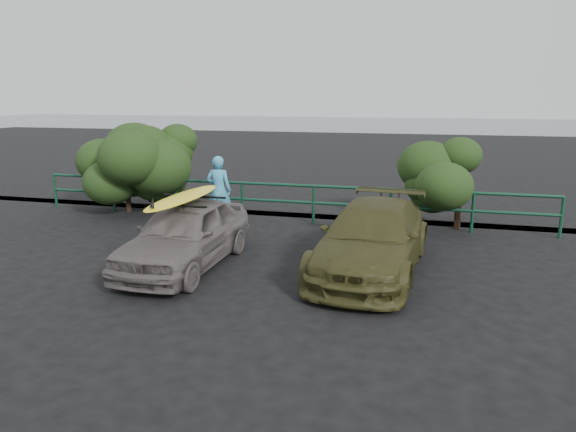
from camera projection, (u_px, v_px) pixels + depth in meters
The scene contains 10 objects.
ground at pixel (203, 284), 9.25m from camera, with size 80.00×80.00×0.00m, color black.
ocean at pixel (393, 123), 65.81m from camera, with size 200.00×200.00×0.00m, color slate.
guardrail at pixel (277, 202), 13.84m from camera, with size 14.00×0.08×1.04m, color #113E29, non-canonical shape.
shrub_left at pixel (125, 170), 15.24m from camera, with size 3.20×2.40×2.35m, color #223B15, non-canonical shape.
shrub_right at pixel (473, 180), 12.93m from camera, with size 3.20×2.40×2.50m, color #223B15, non-canonical shape.
sedan at pixel (185, 234), 10.08m from camera, with size 1.55×3.85×1.31m, color #635A58.
olive_vehicle at pixel (372, 238), 9.82m from camera, with size 1.82×4.48×1.30m, color #403F1C.
man at pixel (219, 190), 13.46m from camera, with size 0.66×0.43×1.81m, color #43A4CB.
roof_rack at pixel (184, 200), 9.93m from camera, with size 1.36×0.95×0.05m, color black, non-canonical shape.
surfboard at pixel (184, 197), 9.91m from camera, with size 0.59×2.82×0.08m, color yellow.
Camera 1 is at (3.67, -8.06, 3.30)m, focal length 32.00 mm.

